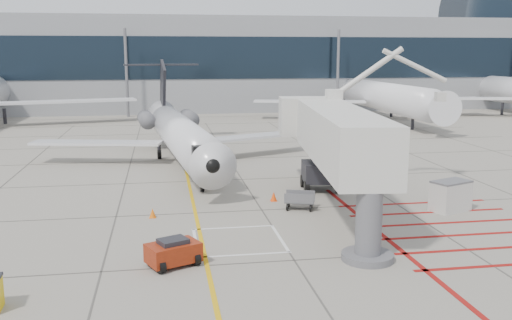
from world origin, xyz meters
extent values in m
plane|color=gray|center=(0.00, 0.00, 0.00)|extent=(260.00, 260.00, 0.00)
cone|color=orange|center=(-6.04, 3.50, 0.25)|extent=(0.36, 0.36, 0.51)
cone|color=#EE450C|center=(1.05, 5.87, 0.28)|extent=(0.40, 0.40, 0.55)
cube|color=gray|center=(10.00, 70.00, 7.00)|extent=(180.00, 28.00, 14.00)
cube|color=black|center=(10.00, 55.95, 8.00)|extent=(180.00, 0.10, 6.00)
camera|label=1|loc=(-5.38, -26.49, 8.70)|focal=40.00mm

